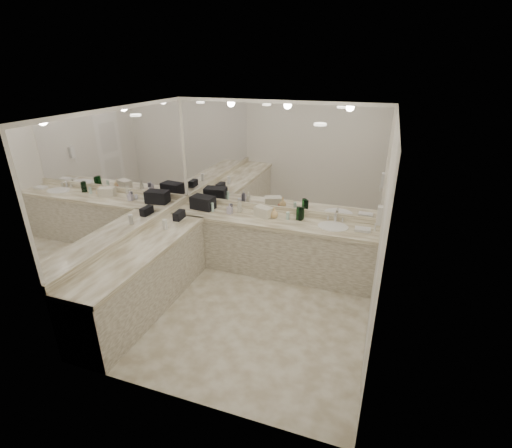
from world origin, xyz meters
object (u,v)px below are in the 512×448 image
at_px(wall_phone, 379,215).
at_px(soap_bottle_a, 240,206).
at_px(soap_bottle_c, 274,213).
at_px(black_toiletry_bag, 203,202).
at_px(cream_cosmetic_case, 264,212).
at_px(hand_towel, 363,230).
at_px(soap_bottle_b, 230,209).
at_px(sink, 333,227).

xyz_separation_m(wall_phone, soap_bottle_a, (-2.09, 0.58, -0.34)).
bearing_deg(soap_bottle_c, black_toiletry_bag, 179.97).
distance_m(black_toiletry_bag, cream_cosmetic_case, 1.04).
bearing_deg(soap_bottle_a, cream_cosmetic_case, -5.91).
xyz_separation_m(hand_towel, soap_bottle_c, (-1.32, 0.06, 0.06)).
relative_size(hand_towel, soap_bottle_b, 1.29).
xyz_separation_m(sink, cream_cosmetic_case, (-1.07, 0.04, 0.08)).
relative_size(wall_phone, soap_bottle_c, 1.46).
relative_size(wall_phone, black_toiletry_bag, 0.65).
xyz_separation_m(black_toiletry_bag, cream_cosmetic_case, (1.04, -0.00, -0.03)).
height_order(cream_cosmetic_case, soap_bottle_b, soap_bottle_b).
relative_size(wall_phone, soap_bottle_b, 1.42).
relative_size(black_toiletry_bag, soap_bottle_b, 2.19).
distance_m(wall_phone, black_toiletry_bag, 2.79).
distance_m(wall_phone, soap_bottle_b, 2.30).
bearing_deg(cream_cosmetic_case, soap_bottle_c, 21.34).
bearing_deg(wall_phone, soap_bottle_a, 164.40).
relative_size(black_toiletry_bag, soap_bottle_c, 2.26).
xyz_separation_m(hand_towel, soap_bottle_b, (-2.03, -0.01, 0.07)).
bearing_deg(wall_phone, soap_bottle_b, 167.86).
xyz_separation_m(wall_phone, cream_cosmetic_case, (-1.68, 0.54, -0.37)).
distance_m(soap_bottle_a, soap_bottle_b, 0.17).
bearing_deg(sink, soap_bottle_c, 177.15).
distance_m(wall_phone, soap_bottle_a, 2.20).
bearing_deg(sink, wall_phone, -39.57).
height_order(wall_phone, hand_towel, wall_phone).
xyz_separation_m(wall_phone, hand_towel, (-0.19, 0.49, -0.43)).
bearing_deg(soap_bottle_c, soap_bottle_b, -174.51).
distance_m(sink, cream_cosmetic_case, 1.07).
bearing_deg(soap_bottle_c, cream_cosmetic_case, -178.61).
xyz_separation_m(sink, wall_phone, (0.61, -0.50, 0.46)).
xyz_separation_m(hand_towel, soap_bottle_a, (-1.90, 0.10, 0.09)).
xyz_separation_m(black_toiletry_bag, soap_bottle_c, (1.20, -0.00, -0.02)).
height_order(soap_bottle_b, soap_bottle_c, soap_bottle_b).
bearing_deg(wall_phone, hand_towel, 111.19).
height_order(soap_bottle_a, soap_bottle_c, soap_bottle_a).
bearing_deg(soap_bottle_c, hand_towel, -2.46).
bearing_deg(sink, soap_bottle_a, 176.75).
bearing_deg(hand_towel, cream_cosmetic_case, 177.96).
distance_m(sink, black_toiletry_bag, 2.11).
bearing_deg(hand_towel, black_toiletry_bag, 178.70).
height_order(sink, black_toiletry_bag, black_toiletry_bag).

